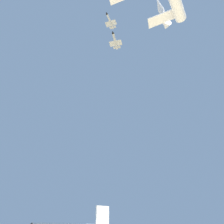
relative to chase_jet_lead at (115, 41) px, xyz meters
name	(u,v)px	position (x,y,z in m)	size (l,w,h in m)	color
chase_jet_lead	(115,41)	(0.00, 0.00, 0.00)	(12.26, 13.35, 4.00)	#999EA3
chase_jet_left_wing	(110,21)	(0.24, -6.66, 26.80)	(13.37, 12.24, 4.00)	#999EA3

